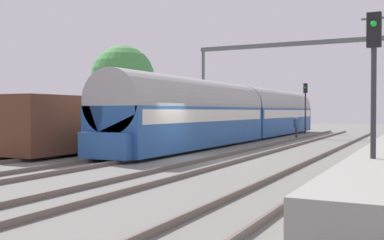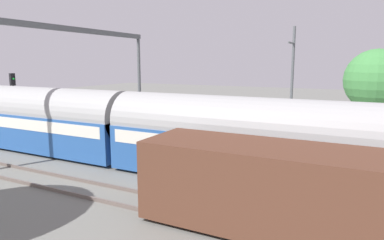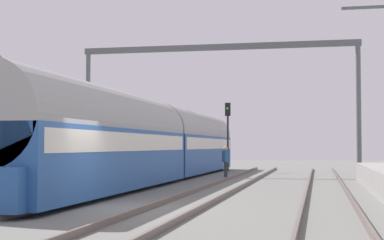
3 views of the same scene
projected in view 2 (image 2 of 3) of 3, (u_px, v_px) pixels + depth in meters
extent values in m
cube|color=gray|center=(358.00, 134.00, 24.46)|extent=(4.40, 28.00, 0.90)
cube|color=#28569E|center=(275.00, 159.00, 15.09)|extent=(2.90, 16.00, 2.20)
cube|color=silver|center=(275.00, 146.00, 14.99)|extent=(2.93, 15.36, 0.64)
cylinder|color=#A1A1A1|center=(276.00, 131.00, 14.88)|extent=(2.84, 16.00, 2.84)
cube|color=#28569E|center=(25.00, 128.00, 22.37)|extent=(2.90, 16.00, 2.20)
cube|color=silver|center=(24.00, 118.00, 22.26)|extent=(2.93, 15.36, 0.64)
cylinder|color=#A1A1A1|center=(23.00, 108.00, 22.15)|extent=(2.84, 16.00, 2.84)
cube|color=#563323|center=(347.00, 200.00, 10.04)|extent=(2.80, 13.00, 2.70)
cylinder|color=#333333|center=(102.00, 138.00, 23.30)|extent=(0.25, 0.25, 0.85)
cube|color=#285684|center=(102.00, 127.00, 23.17)|extent=(0.42, 0.47, 0.64)
sphere|color=tan|center=(101.00, 121.00, 23.10)|extent=(0.24, 0.24, 0.24)
cylinder|color=#2D2D33|center=(15.00, 111.00, 25.50)|extent=(0.14, 0.14, 3.81)
cube|color=black|center=(12.00, 79.00, 25.11)|extent=(0.36, 0.20, 0.90)
sphere|color=#19D133|center=(13.00, 79.00, 25.05)|extent=(0.16, 0.16, 0.16)
cylinder|color=#585C5F|center=(139.00, 82.00, 30.14)|extent=(0.28, 0.28, 7.50)
cube|color=#585C5F|center=(64.00, 28.00, 22.29)|extent=(16.77, 0.24, 0.36)
cylinder|color=#585C5F|center=(292.00, 83.00, 24.64)|extent=(0.20, 0.20, 8.00)
cube|color=#585C5F|center=(291.00, 43.00, 23.38)|extent=(1.80, 0.10, 0.10)
cylinder|color=#4C3826|center=(373.00, 120.00, 25.59)|extent=(0.36, 0.36, 2.50)
sphere|color=#428A44|center=(376.00, 80.00, 25.10)|extent=(4.56, 4.56, 4.56)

